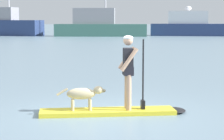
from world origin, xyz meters
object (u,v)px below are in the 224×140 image
(paddleboard, at_px, (117,111))
(person_paddler, at_px, (129,67))
(moored_boat_outer, at_px, (5,25))
(moored_boat_port, at_px, (99,26))
(dog, at_px, (83,94))
(moored_boat_starboard, at_px, (193,26))

(paddleboard, height_order, person_paddler, person_paddler)
(paddleboard, distance_m, moored_boat_outer, 52.31)
(paddleboard, distance_m, moored_boat_port, 47.67)
(person_paddler, xyz_separation_m, dog, (-1.01, -0.22, -0.61))
(person_paddler, height_order, dog, person_paddler)
(dog, distance_m, moored_boat_outer, 52.17)
(paddleboard, height_order, moored_boat_port, moored_boat_port)
(dog, bearing_deg, paddleboard, 12.14)
(person_paddler, xyz_separation_m, moored_boat_port, (-6.95, 47.12, 0.30))
(dog, height_order, moored_boat_port, moored_boat_port)
(paddleboard, height_order, dog, dog)
(paddleboard, xyz_separation_m, moored_boat_starboard, (5.67, 50.12, 1.21))
(person_paddler, bearing_deg, paddleboard, -167.86)
(person_paddler, bearing_deg, moored_boat_outer, 112.66)
(moored_boat_outer, bearing_deg, paddleboard, -67.62)
(paddleboard, distance_m, dog, 0.88)
(moored_boat_starboard, bearing_deg, dog, -97.29)
(moored_boat_outer, bearing_deg, person_paddler, -67.34)
(paddleboard, relative_size, moored_boat_port, 0.28)
(moored_boat_outer, bearing_deg, moored_boat_starboard, 3.95)
(person_paddler, xyz_separation_m, moored_boat_outer, (-20.16, 48.30, 0.41))
(paddleboard, height_order, moored_boat_outer, moored_boat_outer)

